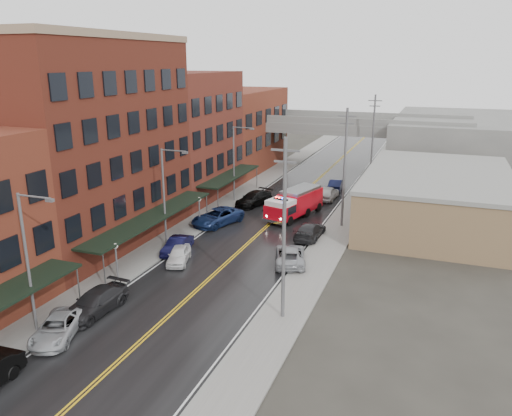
% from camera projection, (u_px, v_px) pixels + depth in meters
% --- Properties ---
extents(road, '(11.00, 160.00, 0.02)m').
position_uv_depth(road, '(259.00, 234.00, 48.87)').
color(road, black).
rests_on(road, ground).
extents(sidewalk_left, '(3.00, 160.00, 0.15)m').
position_uv_depth(sidewalk_left, '(192.00, 225.00, 51.29)').
color(sidewalk_left, slate).
rests_on(sidewalk_left, ground).
extents(sidewalk_right, '(3.00, 160.00, 0.15)m').
position_uv_depth(sidewalk_right, '(332.00, 242.00, 46.40)').
color(sidewalk_right, slate).
rests_on(sidewalk_right, ground).
extents(curb_left, '(0.30, 160.00, 0.15)m').
position_uv_depth(curb_left, '(207.00, 227.00, 50.74)').
color(curb_left, gray).
rests_on(curb_left, ground).
extents(curb_right, '(0.30, 160.00, 0.15)m').
position_uv_depth(curb_right, '(315.00, 240.00, 46.96)').
color(curb_right, gray).
rests_on(curb_right, ground).
extents(brick_building_b, '(9.00, 20.00, 18.00)m').
position_uv_depth(brick_building_b, '(92.00, 146.00, 44.46)').
color(brick_building_b, '#562216').
rests_on(brick_building_b, ground).
extents(brick_building_c, '(9.00, 15.00, 15.00)m').
position_uv_depth(brick_building_c, '(186.00, 136.00, 60.60)').
color(brick_building_c, '#5B211B').
rests_on(brick_building_c, ground).
extents(brick_building_far, '(9.00, 20.00, 12.00)m').
position_uv_depth(brick_building_far, '(240.00, 130.00, 76.74)').
color(brick_building_far, brown).
rests_on(brick_building_far, ground).
extents(tan_building, '(14.00, 22.00, 5.00)m').
position_uv_depth(tan_building, '(436.00, 199.00, 51.78)').
color(tan_building, '#8E6D4C').
rests_on(tan_building, ground).
extents(right_far_block, '(18.00, 30.00, 8.00)m').
position_uv_depth(right_far_block, '(455.00, 142.00, 77.61)').
color(right_far_block, slate).
rests_on(right_far_block, ground).
extents(awning_1, '(2.60, 18.00, 3.09)m').
position_uv_depth(awning_1, '(152.00, 217.00, 44.24)').
color(awning_1, black).
rests_on(awning_1, ground).
extents(awning_2, '(2.60, 13.00, 3.09)m').
position_uv_depth(awning_2, '(230.00, 176.00, 59.95)').
color(awning_2, black).
rests_on(awning_2, ground).
extents(globe_lamp_1, '(0.44, 0.44, 3.12)m').
position_uv_depth(globe_lamp_1, '(116.00, 253.00, 37.78)').
color(globe_lamp_1, '#59595B').
rests_on(globe_lamp_1, ground).
extents(globe_lamp_2, '(0.44, 0.44, 3.12)m').
position_uv_depth(globe_lamp_2, '(199.00, 205.00, 50.35)').
color(globe_lamp_2, '#59595B').
rests_on(globe_lamp_2, ground).
extents(street_lamp_0, '(2.64, 0.22, 9.00)m').
position_uv_depth(street_lamp_0, '(30.00, 255.00, 29.83)').
color(street_lamp_0, '#59595B').
rests_on(street_lamp_0, ground).
extents(street_lamp_1, '(2.64, 0.22, 9.00)m').
position_uv_depth(street_lamp_1, '(166.00, 191.00, 44.19)').
color(street_lamp_1, '#59595B').
rests_on(street_lamp_1, ground).
extents(street_lamp_2, '(2.64, 0.22, 9.00)m').
position_uv_depth(street_lamp_2, '(236.00, 159.00, 58.56)').
color(street_lamp_2, '#59595B').
rests_on(street_lamp_2, ground).
extents(utility_pole_0, '(1.80, 0.24, 12.00)m').
position_uv_depth(utility_pole_0, '(284.00, 228.00, 31.19)').
color(utility_pole_0, '#59595B').
rests_on(utility_pole_0, ground).
extents(utility_pole_1, '(1.80, 0.24, 12.00)m').
position_uv_depth(utility_pole_1, '(345.00, 166.00, 49.14)').
color(utility_pole_1, '#59595B').
rests_on(utility_pole_1, ground).
extents(utility_pole_2, '(1.80, 0.24, 12.00)m').
position_uv_depth(utility_pole_2, '(373.00, 138.00, 67.10)').
color(utility_pole_2, '#59595B').
rests_on(utility_pole_2, ground).
extents(overpass, '(40.00, 10.00, 7.50)m').
position_uv_depth(overpass, '(331.00, 131.00, 75.89)').
color(overpass, slate).
rests_on(overpass, ground).
extents(fire_truck, '(4.84, 8.48, 2.95)m').
position_uv_depth(fire_truck, '(294.00, 203.00, 53.70)').
color(fire_truck, '#B80815').
rests_on(fire_truck, ground).
extents(parked_car_left_2, '(3.68, 5.24, 1.33)m').
position_uv_depth(parked_car_left_2, '(57.00, 328.00, 30.49)').
color(parked_car_left_2, '#A5A8AD').
rests_on(parked_car_left_2, ground).
extents(parked_car_left_3, '(2.46, 5.42, 1.54)m').
position_uv_depth(parked_car_left_3, '(95.00, 302.00, 33.48)').
color(parked_car_left_3, black).
rests_on(parked_car_left_3, ground).
extents(parked_car_left_4, '(2.73, 4.30, 1.36)m').
position_uv_depth(parked_car_left_4, '(179.00, 255.00, 41.85)').
color(parked_car_left_4, white).
rests_on(parked_car_left_4, ground).
extents(parked_car_left_5, '(1.81, 4.34, 1.39)m').
position_uv_depth(parked_car_left_5, '(177.00, 246.00, 43.88)').
color(parked_car_left_5, black).
rests_on(parked_car_left_5, ground).
extents(parked_car_left_6, '(4.56, 6.56, 1.66)m').
position_uv_depth(parked_car_left_6, '(217.00, 217.00, 51.45)').
color(parked_car_left_6, navy).
rests_on(parked_car_left_6, ground).
extents(parked_car_left_7, '(3.53, 5.88, 1.60)m').
position_uv_depth(parked_car_left_7, '(254.00, 199.00, 58.24)').
color(parked_car_left_7, black).
rests_on(parked_car_left_7, ground).
extents(parked_car_right_0, '(3.90, 5.77, 1.47)m').
position_uv_depth(parked_car_right_0, '(290.00, 255.00, 41.61)').
color(parked_car_right_0, '#989BA0').
rests_on(parked_car_right_0, ground).
extents(parked_car_right_1, '(2.25, 5.29, 1.52)m').
position_uv_depth(parked_car_right_1, '(310.00, 231.00, 47.50)').
color(parked_car_right_1, '#252527').
rests_on(parked_car_right_1, ground).
extents(parked_car_right_2, '(2.14, 4.96, 1.67)m').
position_uv_depth(parked_car_right_2, '(328.00, 193.00, 60.58)').
color(parked_car_right_2, silver).
rests_on(parked_car_right_2, ground).
extents(parked_car_right_3, '(1.79, 4.61, 1.50)m').
position_uv_depth(parked_car_right_3, '(336.00, 185.00, 64.94)').
color(parked_car_right_3, black).
rests_on(parked_car_right_3, ground).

